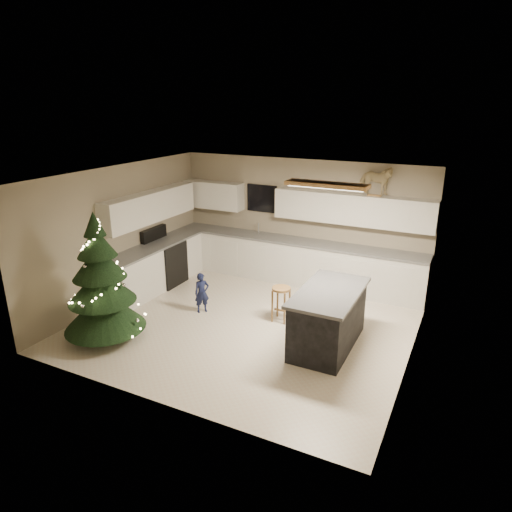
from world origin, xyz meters
name	(u,v)px	position (x,y,z in m)	size (l,w,h in m)	color
ground_plane	(247,323)	(0.00, 0.00, 0.00)	(5.50, 5.50, 0.00)	beige
room_shell	(248,228)	(0.02, 0.00, 1.75)	(5.52, 5.02, 2.61)	gray
cabinetry	(245,249)	(-0.91, 1.65, 0.76)	(5.50, 3.20, 2.00)	silver
island	(328,318)	(1.50, -0.10, 0.48)	(0.90, 1.70, 0.95)	black
bar_stool	(281,296)	(0.49, 0.37, 0.48)	(0.33, 0.33, 0.63)	olive
christmas_tree	(102,289)	(-1.85, -1.49, 0.88)	(1.34, 1.30, 2.15)	#3F2816
toddler	(202,293)	(-0.97, 0.05, 0.38)	(0.28, 0.18, 0.76)	#101A3A
rocking_horse	(376,180)	(1.56, 2.33, 2.30)	(0.66, 0.32, 0.57)	olive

